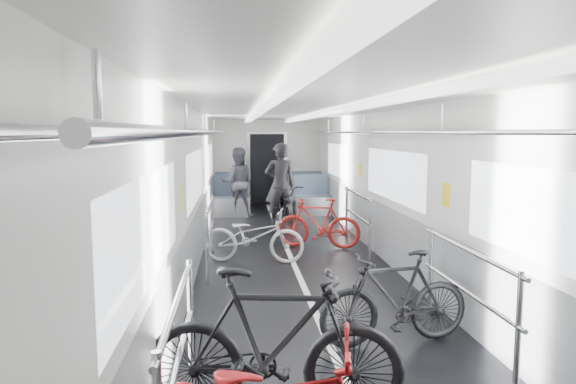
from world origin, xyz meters
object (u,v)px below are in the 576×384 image
bike_right_near (395,298)px  person_seated (238,182)px  person_standing (280,185)px  bike_left_mid (274,344)px  bike_aisle (284,206)px  bike_right_far (318,223)px  bike_left_far (253,236)px

bike_right_near → person_seated: size_ratio=0.91×
bike_right_near → person_standing: (-0.57, 6.25, 0.45)m
bike_left_mid → bike_aisle: bike_left_mid is taller
bike_right_far → bike_aisle: bearing=-150.2°
bike_left_far → bike_aisle: size_ratio=0.88×
bike_right_far → bike_left_mid: bearing=4.8°
bike_left_mid → person_seated: person_seated is taller
person_standing → bike_aisle: bearing=117.3°
bike_right_far → person_seated: (-1.40, 3.61, 0.39)m
bike_right_far → bike_aisle: size_ratio=0.82×
bike_aisle → bike_left_far: bearing=-110.2°
bike_left_mid → bike_aisle: (0.76, 7.34, -0.08)m
bike_left_mid → person_standing: person_standing is taller
bike_aisle → person_seated: bearing=114.7°
bike_left_far → person_seated: (-0.22, 4.52, 0.42)m
person_standing → bike_left_far: bearing=70.4°
person_seated → bike_aisle: bearing=122.1°
bike_right_far → person_seated: 3.89m
bike_right_near → bike_right_far: bearing=173.1°
bike_right_near → person_seated: bearing=-177.2°
bike_right_far → person_standing: person_standing is taller
person_seated → person_standing: bearing=121.8°
bike_left_mid → bike_right_near: bearing=-37.9°
bike_aisle → person_seated: (-0.97, 1.66, 0.36)m
bike_left_mid → bike_right_far: 5.52m
bike_aisle → bike_left_mid: bearing=-101.4°
person_standing → person_seated: (-0.90, 1.56, -0.07)m
bike_left_mid → bike_right_far: bearing=-3.7°
bike_right_near → bike_aisle: 6.17m
bike_left_mid → bike_left_far: (0.01, 4.49, -0.13)m
person_seated → bike_left_far: bearing=94.6°
bike_left_mid → bike_right_far: size_ratio=1.24×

